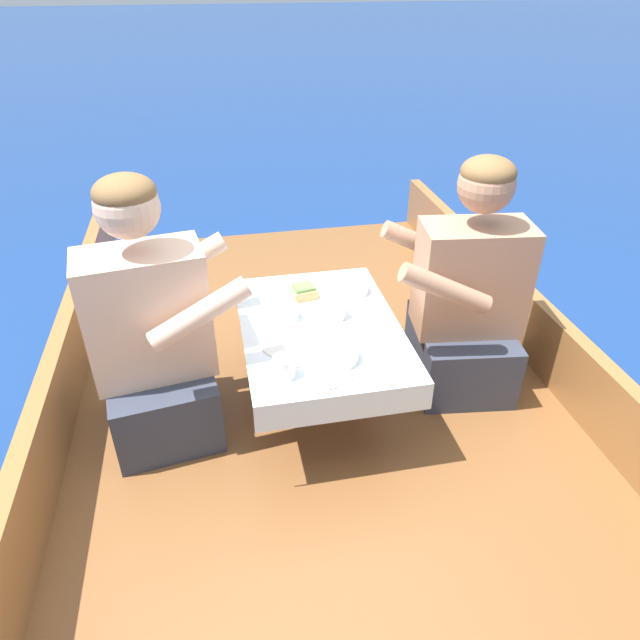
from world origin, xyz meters
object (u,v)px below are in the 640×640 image
coffee_cup_port (285,366)px  coffee_cup_starboard (337,310)px  person_starboard (466,302)px  person_port (154,339)px  sandwich (304,291)px  coffee_cup_center (289,312)px

coffee_cup_port → coffee_cup_starboard: bearing=51.9°
person_starboard → coffee_cup_port: 0.81m
person_starboard → coffee_cup_starboard: person_starboard is taller
person_port → coffee_cup_starboard: bearing=-4.6°
person_port → sandwich: (0.56, 0.20, 0.01)m
person_port → coffee_cup_starboard: 0.66m
person_starboard → sandwich: bearing=-7.1°
person_port → sandwich: person_port is taller
person_starboard → coffee_cup_center: size_ratio=9.57×
sandwich → person_port: bearing=-159.9°
person_port → person_starboard: 1.17m
person_starboard → coffee_cup_port: person_starboard is taller
person_starboard → coffee_cup_port: size_ratio=9.31×
coffee_cup_starboard → coffee_cup_port: bearing=-128.1°
person_starboard → coffee_cup_center: (-0.69, 0.02, 0.03)m
person_port → coffee_cup_starboard: size_ratio=9.97×
sandwich → coffee_cup_port: bearing=-107.1°
person_port → sandwich: size_ratio=9.06×
coffee_cup_port → person_starboard: bearing=22.4°
coffee_cup_center → person_port: bearing=-171.8°
coffee_cup_center → coffee_cup_port: bearing=-101.0°
person_port → person_starboard: person_port is taller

